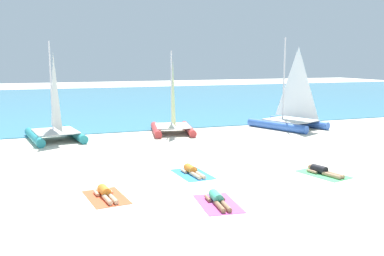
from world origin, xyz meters
The scene contains 13 objects.
ground_plane centered at (0.00, 10.00, 0.00)m, with size 120.00×120.00×0.00m, color beige.
ocean_water centered at (0.00, 32.41, 0.03)m, with size 120.00×40.00×0.05m, color teal.
sailboat_teal centered at (-5.67, 11.26, 0.78)m, with size 3.11×4.33×5.21m.
sailboat_red centered at (0.84, 11.21, 0.71)m, with size 2.99×4.02×4.74m.
sailboat_blue centered at (8.25, 10.48, 0.83)m, with size 4.09×4.98×5.59m.
towel_leftmost centered at (-4.63, 0.68, 0.01)m, with size 1.10×1.90×0.01m, color #EA5933.
sunbather_leftmost centered at (-4.64, 0.74, 0.13)m, with size 0.59×1.57×0.30m.
towel_center_left centered at (-1.58, -1.06, 0.01)m, with size 1.10×1.90×0.01m, color #D84C99.
sunbather_center_left centered at (-1.58, -1.00, 0.13)m, with size 0.59×1.57×0.30m.
towel_center_right centered at (-1.16, 2.31, 0.01)m, with size 1.10×1.90×0.01m, color #338CD8.
sunbather_center_right centered at (-1.17, 2.38, 0.13)m, with size 0.57×1.57×0.30m.
towel_rightmost centered at (3.43, 0.63, 0.01)m, with size 1.10×1.90×0.01m, color #4CB266.
sunbather_rightmost centered at (3.42, 0.70, 0.13)m, with size 0.74×1.56×0.30m.
Camera 1 is at (-6.50, -12.34, 4.27)m, focal length 40.19 mm.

